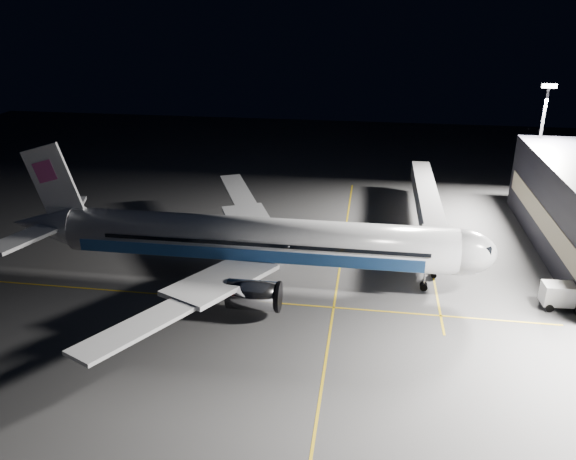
# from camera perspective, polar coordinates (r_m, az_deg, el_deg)

# --- Properties ---
(ground) EXTENTS (200.00, 200.00, 0.00)m
(ground) POSITION_cam_1_polar(r_m,az_deg,el_deg) (71.75, -2.97, -4.86)
(ground) COLOR #4C4C4F
(ground) RESTS_ON ground
(guide_line_main) EXTENTS (0.25, 80.00, 0.01)m
(guide_line_main) POSITION_cam_1_polar(r_m,az_deg,el_deg) (70.59, 5.04, -5.41)
(guide_line_main) COLOR gold
(guide_line_main) RESTS_ON ground
(guide_line_cross) EXTENTS (70.00, 0.25, 0.01)m
(guide_line_cross) POSITION_cam_1_polar(r_m,az_deg,el_deg) (66.61, -4.00, -7.20)
(guide_line_cross) COLOR gold
(guide_line_cross) RESTS_ON ground
(guide_line_side) EXTENTS (0.25, 40.00, 0.01)m
(guide_line_side) POSITION_cam_1_polar(r_m,az_deg,el_deg) (79.96, 14.17, -2.55)
(guide_line_side) COLOR gold
(guide_line_side) RESTS_ON ground
(airliner) EXTENTS (61.48, 54.22, 16.64)m
(airliner) POSITION_cam_1_polar(r_m,az_deg,el_deg) (69.74, -3.92, -1.03)
(airliner) COLOR silver
(airliner) RESTS_ON ground
(jet_bridge) EXTENTS (3.60, 34.40, 6.30)m
(jet_bridge) POSITION_cam_1_polar(r_m,az_deg,el_deg) (85.69, 14.04, 2.49)
(jet_bridge) COLOR #B2B2B7
(jet_bridge) RESTS_ON ground
(floodlight_mast_north) EXTENTS (2.40, 0.68, 20.70)m
(floodlight_mast_north) POSITION_cam_1_polar(r_m,az_deg,el_deg) (100.16, 24.25, 8.70)
(floodlight_mast_north) COLOR #59595E
(floodlight_mast_north) RESTS_ON ground
(service_truck) EXTENTS (5.93, 2.84, 2.97)m
(service_truck) POSITION_cam_1_polar(r_m,az_deg,el_deg) (71.82, 26.50, -5.97)
(service_truck) COLOR silver
(service_truck) RESTS_ON ground
(baggage_tug) EXTENTS (2.94, 2.49, 1.95)m
(baggage_tug) POSITION_cam_1_polar(r_m,az_deg,el_deg) (80.34, -1.58, -1.01)
(baggage_tug) COLOR black
(baggage_tug) RESTS_ON ground
(safety_cone_a) EXTENTS (0.44, 0.44, 0.66)m
(safety_cone_a) POSITION_cam_1_polar(r_m,az_deg,el_deg) (75.44, -2.15, -3.12)
(safety_cone_a) COLOR #FF590A
(safety_cone_a) RESTS_ON ground
(safety_cone_b) EXTENTS (0.40, 0.40, 0.61)m
(safety_cone_b) POSITION_cam_1_polar(r_m,az_deg,el_deg) (78.99, 2.63, -1.92)
(safety_cone_b) COLOR #FF590A
(safety_cone_b) RESTS_ON ground
(safety_cone_c) EXTENTS (0.41, 0.41, 0.62)m
(safety_cone_c) POSITION_cam_1_polar(r_m,az_deg,el_deg) (81.19, -6.89, -1.36)
(safety_cone_c) COLOR #FF590A
(safety_cone_c) RESTS_ON ground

